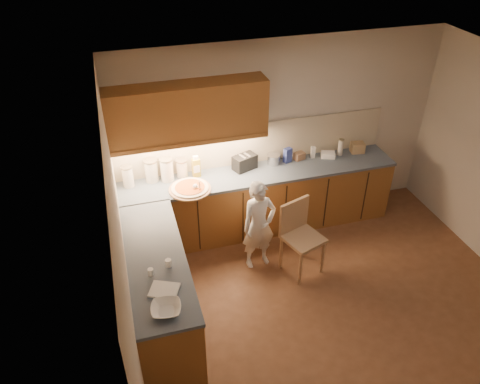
% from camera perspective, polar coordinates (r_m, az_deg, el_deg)
% --- Properties ---
extents(room, '(4.54, 4.50, 2.62)m').
position_cam_1_polar(room, '(4.69, 13.58, 0.50)').
color(room, brown).
rests_on(room, ground).
extents(l_counter, '(3.77, 2.62, 0.92)m').
position_cam_1_polar(l_counter, '(6.04, -1.25, -4.18)').
color(l_counter, brown).
rests_on(l_counter, ground).
extents(backsplash, '(3.75, 0.02, 0.58)m').
position_cam_1_polar(backsplash, '(6.35, 1.72, 5.98)').
color(backsplash, beige).
rests_on(backsplash, l_counter).
extents(upper_cabinets, '(1.95, 0.36, 0.73)m').
position_cam_1_polar(upper_cabinets, '(5.74, -6.39, 9.67)').
color(upper_cabinets, brown).
rests_on(upper_cabinets, ground).
extents(pizza_on_board, '(0.53, 0.53, 0.22)m').
position_cam_1_polar(pizza_on_board, '(5.91, -6.10, 0.43)').
color(pizza_on_board, tan).
rests_on(pizza_on_board, l_counter).
extents(child, '(0.48, 0.35, 1.22)m').
position_cam_1_polar(child, '(5.81, 2.32, -4.09)').
color(child, silver).
rests_on(child, ground).
extents(wooden_chair, '(0.55, 0.55, 0.97)m').
position_cam_1_polar(wooden_chair, '(5.83, 7.25, -4.88)').
color(wooden_chair, tan).
rests_on(wooden_chair, ground).
extents(mixing_bowl, '(0.31, 0.31, 0.07)m').
position_cam_1_polar(mixing_bowl, '(4.40, -9.00, -13.91)').
color(mixing_bowl, white).
rests_on(mixing_bowl, l_counter).
extents(canister_a, '(0.15, 0.15, 0.29)m').
position_cam_1_polar(canister_a, '(6.06, -13.52, 1.87)').
color(canister_a, white).
rests_on(canister_a, l_counter).
extents(canister_b, '(0.18, 0.18, 0.31)m').
position_cam_1_polar(canister_b, '(6.10, -10.77, 2.61)').
color(canister_b, white).
rests_on(canister_b, l_counter).
extents(canister_c, '(0.17, 0.17, 0.32)m').
position_cam_1_polar(canister_c, '(6.07, -8.91, 2.73)').
color(canister_c, white).
rests_on(canister_c, l_counter).
extents(canister_d, '(0.15, 0.15, 0.25)m').
position_cam_1_polar(canister_d, '(6.15, -7.10, 2.92)').
color(canister_d, white).
rests_on(canister_d, l_counter).
extents(oil_jug, '(0.11, 0.08, 0.30)m').
position_cam_1_polar(oil_jug, '(6.12, -5.37, 3.04)').
color(oil_jug, gold).
rests_on(oil_jug, l_counter).
extents(toaster, '(0.36, 0.28, 0.21)m').
position_cam_1_polar(toaster, '(6.28, 0.57, 3.66)').
color(toaster, black).
rests_on(toaster, l_counter).
extents(steel_pot, '(0.19, 0.19, 0.14)m').
position_cam_1_polar(steel_pot, '(6.43, 4.09, 4.02)').
color(steel_pot, '#BBBBC0').
rests_on(steel_pot, l_counter).
extents(blue_box, '(0.12, 0.10, 0.21)m').
position_cam_1_polar(blue_box, '(6.47, 5.83, 4.49)').
color(blue_box, '#334299').
rests_on(blue_box, l_counter).
extents(card_box_a, '(0.16, 0.14, 0.10)m').
position_cam_1_polar(card_box_a, '(6.58, 7.25, 4.38)').
color(card_box_a, '#A87D5A').
rests_on(card_box_a, l_counter).
extents(white_bottle, '(0.06, 0.06, 0.17)m').
position_cam_1_polar(white_bottle, '(6.63, 8.87, 4.81)').
color(white_bottle, white).
rests_on(white_bottle, l_counter).
extents(flat_pack, '(0.22, 0.19, 0.08)m').
position_cam_1_polar(flat_pack, '(6.70, 10.67, 4.49)').
color(flat_pack, white).
rests_on(flat_pack, l_counter).
extents(tall_jar, '(0.08, 0.08, 0.25)m').
position_cam_1_polar(tall_jar, '(6.75, 12.17, 5.39)').
color(tall_jar, silver).
rests_on(tall_jar, l_counter).
extents(card_box_b, '(0.21, 0.17, 0.14)m').
position_cam_1_polar(card_box_b, '(6.90, 14.13, 5.28)').
color(card_box_b, tan).
rests_on(card_box_b, l_counter).
extents(dough_cloth, '(0.33, 0.30, 0.02)m').
position_cam_1_polar(dough_cloth, '(4.60, -9.21, -11.71)').
color(dough_cloth, silver).
rests_on(dough_cloth, l_counter).
extents(spice_jar_a, '(0.06, 0.06, 0.08)m').
position_cam_1_polar(spice_jar_a, '(4.76, -10.84, -9.55)').
color(spice_jar_a, white).
rests_on(spice_jar_a, l_counter).
extents(spice_jar_b, '(0.07, 0.07, 0.08)m').
position_cam_1_polar(spice_jar_b, '(4.82, -8.73, -8.55)').
color(spice_jar_b, white).
rests_on(spice_jar_b, l_counter).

